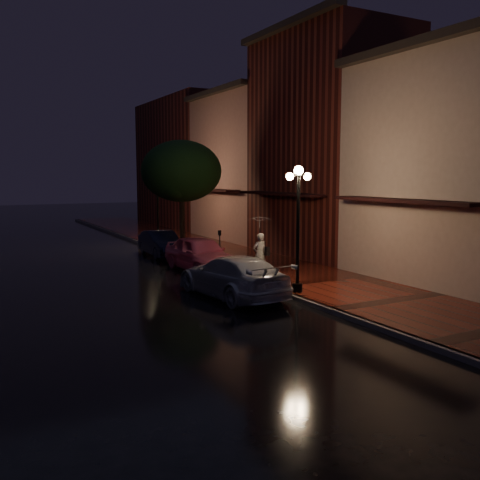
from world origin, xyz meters
TOP-DOWN VIEW (x-y plane):
  - ground at (0.00, 0.00)m, footprint 120.00×120.00m
  - sidewalk at (2.25, 0.00)m, footprint 4.50×60.00m
  - curb at (0.00, 0.00)m, footprint 0.25×60.00m
  - storefront_near at (7.00, -6.00)m, footprint 5.00×8.00m
  - storefront_mid at (7.00, 2.00)m, footprint 5.00×8.00m
  - storefront_far at (7.00, 10.00)m, footprint 5.00×8.00m
  - storefront_extra at (7.00, 20.00)m, footprint 5.00×12.00m
  - streetlamp_near at (0.35, -5.00)m, footprint 0.96×0.36m
  - streetlamp_far at (0.35, 9.00)m, footprint 0.96×0.36m
  - street_tree at (0.61, 5.99)m, footprint 4.16×4.16m
  - pink_car at (-0.60, 0.98)m, footprint 1.96×4.56m
  - navy_car at (-0.60, 5.91)m, footprint 1.50×4.00m
  - silver_car at (-1.67, -4.05)m, footprint 2.39×5.10m
  - woman_with_umbrella at (0.77, -1.74)m, footprint 0.99×1.01m
  - parking_meter at (1.00, 2.36)m, footprint 0.16×0.14m

SIDE VIEW (x-z plane):
  - ground at x=0.00m, z-range 0.00..0.00m
  - sidewalk at x=2.25m, z-range 0.00..0.15m
  - curb at x=0.00m, z-range 0.00..0.15m
  - navy_car at x=-0.60m, z-range 0.00..1.31m
  - silver_car at x=-1.67m, z-range 0.00..1.44m
  - pink_car at x=-0.60m, z-range 0.00..1.53m
  - parking_meter at x=1.00m, z-range 0.30..1.74m
  - woman_with_umbrella at x=0.77m, z-range 0.53..2.93m
  - streetlamp_near at x=0.35m, z-range 0.45..4.76m
  - streetlamp_far at x=0.35m, z-range 0.45..4.76m
  - street_tree at x=0.61m, z-range 1.34..7.14m
  - storefront_near at x=7.00m, z-range 0.00..8.50m
  - storefront_far at x=7.00m, z-range 0.00..9.00m
  - storefront_extra at x=7.00m, z-range 0.00..10.00m
  - storefront_mid at x=7.00m, z-range 0.00..11.00m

